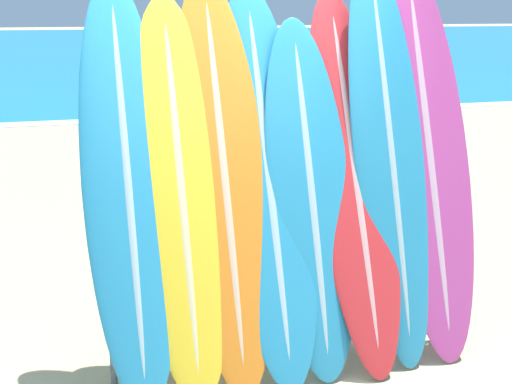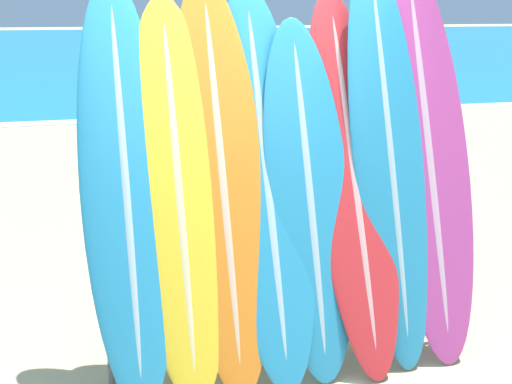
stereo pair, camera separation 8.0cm
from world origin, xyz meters
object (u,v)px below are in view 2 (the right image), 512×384
surfboard_slot_1 (178,193)px  person_near_water (259,99)px  surfboard_slot_7 (428,156)px  person_mid_beach (303,87)px  surfboard_slot_4 (309,196)px  surfboard_slot_6 (389,157)px  surfboard_rack (290,290)px  surfboard_slot_2 (222,179)px  surfboard_slot_3 (266,180)px  surfboard_slot_0 (125,186)px  surfboard_slot_5 (353,177)px

surfboard_slot_1 → person_near_water: (2.07, 5.65, -0.21)m
surfboard_slot_7 → person_mid_beach: bearing=77.1°
surfboard_slot_1 → surfboard_slot_4: bearing=-2.0°
surfboard_slot_1 → surfboard_slot_7: size_ratio=0.90×
surfboard_slot_6 → person_near_water: (0.73, 5.62, -0.34)m
surfboard_rack → surfboard_slot_2: size_ratio=0.95×
surfboard_rack → surfboard_slot_6: bearing=8.4°
surfboard_slot_1 → surfboard_slot_7: (1.62, 0.04, 0.12)m
surfboard_slot_6 → person_mid_beach: bearing=75.0°
surfboard_slot_3 → surfboard_slot_4: 0.28m
surfboard_rack → surfboard_slot_3: 0.71m
surfboard_slot_6 → person_near_water: surfboard_slot_6 is taller
surfboard_slot_0 → surfboard_slot_1: 0.31m
surfboard_rack → person_near_water: person_near_water is taller
surfboard_rack → surfboard_slot_0: (-0.97, 0.09, 0.71)m
surfboard_rack → surfboard_slot_5: bearing=12.1°
surfboard_slot_7 → person_mid_beach: (1.62, 7.07, -0.35)m
surfboard_rack → surfboard_slot_7: (0.95, 0.11, 0.78)m
surfboard_slot_6 → surfboard_slot_7: bearing=2.5°
surfboard_slot_2 → surfboard_slot_6: surfboard_slot_6 is taller
person_near_water → person_mid_beach: bearing=-86.5°
surfboard_slot_3 → surfboard_slot_4: size_ratio=1.10×
surfboard_slot_0 → surfboard_slot_2: surfboard_slot_2 is taller
surfboard_slot_6 → surfboard_rack: bearing=-171.6°
surfboard_slot_1 → surfboard_slot_2: bearing=6.5°
surfboard_slot_0 → surfboard_slot_5: size_ratio=1.03×
surfboard_slot_7 → person_mid_beach: surfboard_slot_7 is taller
person_near_water → surfboard_rack: bearing=118.3°
surfboard_slot_5 → surfboard_slot_2: bearing=179.4°
surfboard_slot_7 → person_near_water: surfboard_slot_7 is taller
surfboard_slot_4 → surfboard_slot_7: 0.85m
surfboard_slot_1 → person_near_water: 6.02m
surfboard_slot_2 → surfboard_slot_3: surfboard_slot_2 is taller
surfboard_rack → person_mid_beach: (2.57, 7.18, 0.43)m
surfboard_slot_3 → person_mid_beach: 7.58m
surfboard_slot_6 → person_near_water: bearing=82.6°
surfboard_slot_5 → person_mid_beach: (2.14, 7.09, -0.24)m
surfboard_slot_2 → surfboard_slot_7: (1.36, 0.01, 0.06)m
person_mid_beach → surfboard_slot_3: bearing=-121.2°
surfboard_rack → person_mid_beach: size_ratio=1.36×
surfboard_slot_2 → surfboard_slot_6: (1.08, -0.00, 0.07)m
surfboard_slot_1 → surfboard_slot_5: surfboard_slot_5 is taller
surfboard_slot_2 → surfboard_slot_6: bearing=-0.1°
surfboard_rack → person_near_water: 5.91m
surfboard_slot_3 → person_near_water: bearing=74.7°
surfboard_slot_7 → person_near_water: 5.64m
surfboard_slot_2 → surfboard_slot_0: bearing=-179.4°
surfboard_slot_7 → person_near_water: size_ratio=1.49×
surfboard_slot_6 → surfboard_slot_0: bearing=-179.8°
surfboard_slot_5 → surfboard_slot_7: (0.52, 0.02, 0.11)m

